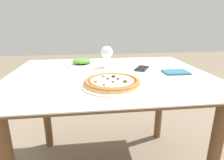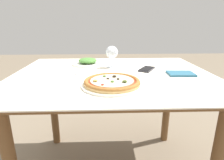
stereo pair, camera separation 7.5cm
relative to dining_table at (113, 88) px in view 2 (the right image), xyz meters
The scene contains 7 objects.
dining_table is the anchor object (origin of this frame).
pizza_plate 0.25m from the dining_table, 93.53° to the right, with size 0.30×0.30×0.04m.
fork 0.23m from the dining_table, 169.32° to the right, with size 0.03×0.17×0.00m.
wine_glass_far_left 0.25m from the dining_table, 91.72° to the left, with size 0.08×0.08×0.15m.
cell_phone 0.26m from the dining_table, 20.03° to the left, with size 0.13×0.16×0.01m.
side_plate 0.33m from the dining_table, 123.97° to the left, with size 0.23×0.23×0.05m.
napkin_folded 0.41m from the dining_table, ahead, with size 0.15×0.12×0.01m.
Camera 2 is at (-0.05, -1.08, 1.03)m, focal length 30.00 mm.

